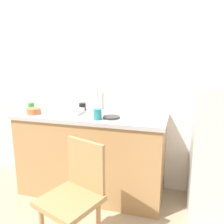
{
  "coord_description": "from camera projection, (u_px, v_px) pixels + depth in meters",
  "views": [
    {
      "loc": [
        0.83,
        -1.68,
        1.51
      ],
      "look_at": [
        0.17,
        0.6,
        0.96
      ],
      "focal_mm": 38.36,
      "sensor_mm": 36.0,
      "label": 1
    }
  ],
  "objects": [
    {
      "name": "countertop",
      "position": [
        91.0,
        116.0,
        2.57
      ],
      "size": [
        1.61,
        0.64,
        0.04
      ],
      "primitive_type": "cube",
      "color": "#B7B7BC",
      "rests_on": "cabinet_base"
    },
    {
      "name": "cup_white",
      "position": [
        48.0,
        107.0,
        2.71
      ],
      "size": [
        0.06,
        0.06,
        0.1
      ],
      "primitive_type": "cylinder",
      "color": "white",
      "rests_on": "countertop"
    },
    {
      "name": "faucet",
      "position": [
        97.0,
        97.0,
        2.77
      ],
      "size": [
        0.02,
        0.02,
        0.28
      ],
      "primitive_type": "cylinder",
      "color": "#B7B7BC",
      "rests_on": "countertop"
    },
    {
      "name": "cup_black",
      "position": [
        82.0,
        107.0,
        2.74
      ],
      "size": [
        0.08,
        0.08,
        0.08
      ],
      "primitive_type": "cylinder",
      "color": "black",
      "rests_on": "countertop"
    },
    {
      "name": "dish_tray",
      "position": [
        69.0,
        111.0,
        2.59
      ],
      "size": [
        0.28,
        0.2,
        0.05
      ],
      "primitive_type": "cube",
      "color": "white",
      "rests_on": "countertop"
    },
    {
      "name": "terracotta_bowl",
      "position": [
        34.0,
        111.0,
        2.56
      ],
      "size": [
        0.15,
        0.15,
        0.06
      ],
      "primitive_type": "cylinder",
      "color": "#C67042",
      "rests_on": "countertop"
    },
    {
      "name": "cup_teal",
      "position": [
        98.0,
        114.0,
        2.33
      ],
      "size": [
        0.08,
        0.08,
        0.11
      ],
      "primitive_type": "cylinder",
      "color": "teal",
      "rests_on": "countertop"
    },
    {
      "name": "cup_green",
      "position": [
        31.0,
        107.0,
        2.69
      ],
      "size": [
        0.07,
        0.07,
        0.1
      ],
      "primitive_type": "cylinder",
      "color": "green",
      "rests_on": "countertop"
    },
    {
      "name": "hotplate",
      "position": [
        111.0,
        117.0,
        2.39
      ],
      "size": [
        0.17,
        0.17,
        0.02
      ],
      "primitive_type": "cylinder",
      "color": "#2D2D2D",
      "rests_on": "countertop"
    },
    {
      "name": "back_wall",
      "position": [
        108.0,
        80.0,
        2.79
      ],
      "size": [
        4.8,
        0.1,
        2.51
      ],
      "primitive_type": "cube",
      "color": "white",
      "rests_on": "ground_plane"
    },
    {
      "name": "chair",
      "position": [
        75.0,
        194.0,
        1.81
      ],
      "size": [
        0.51,
        0.51,
        0.89
      ],
      "rotation": [
        0.0,
        0.0,
        -0.35
      ],
      "color": "tan",
      "rests_on": "ground_plane"
    },
    {
      "name": "cabinet_base",
      "position": [
        92.0,
        156.0,
        2.67
      ],
      "size": [
        1.57,
        0.6,
        0.87
      ],
      "primitive_type": "cube",
      "color": "tan",
      "rests_on": "ground_plane"
    },
    {
      "name": "refrigerator",
      "position": [
        223.0,
        153.0,
        2.26
      ],
      "size": [
        0.58,
        0.6,
        1.26
      ],
      "primitive_type": "cube",
      "color": "silver",
      "rests_on": "ground_plane"
    }
  ]
}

